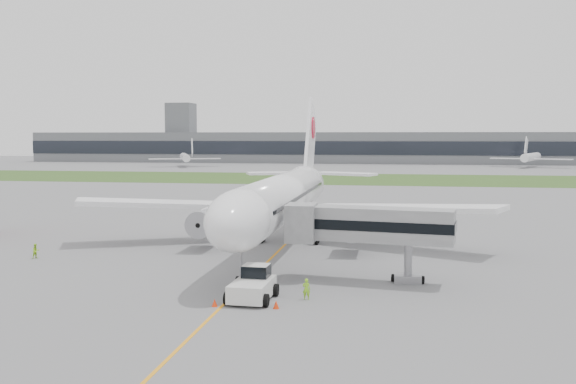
% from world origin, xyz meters
% --- Properties ---
extents(ground, '(600.00, 600.00, 0.00)m').
position_xyz_m(ground, '(0.00, 0.00, 0.00)').
color(ground, gray).
rests_on(ground, ground).
extents(apron_markings, '(70.00, 70.00, 0.04)m').
position_xyz_m(apron_markings, '(0.00, -5.00, 0.00)').
color(apron_markings, '#FF9D16').
rests_on(apron_markings, ground).
extents(grass_strip, '(600.00, 50.00, 0.02)m').
position_xyz_m(grass_strip, '(0.00, 120.00, 0.01)').
color(grass_strip, '#37521E').
rests_on(grass_strip, ground).
extents(terminal_building, '(320.00, 22.30, 14.00)m').
position_xyz_m(terminal_building, '(0.00, 229.87, 7.00)').
color(terminal_building, slate).
rests_on(terminal_building, ground).
extents(control_tower, '(12.00, 12.00, 56.00)m').
position_xyz_m(control_tower, '(-90.00, 232.00, 0.00)').
color(control_tower, slate).
rests_on(control_tower, ground).
extents(airliner, '(48.13, 53.95, 17.88)m').
position_xyz_m(airliner, '(0.00, 4.87, 5.66)').
color(airliner, white).
rests_on(airliner, ground).
extents(pushback_tug, '(3.43, 4.93, 2.47)m').
position_xyz_m(pushback_tug, '(1.80, -18.57, 1.14)').
color(pushback_tug, silver).
rests_on(pushback_tug, ground).
extents(jet_bridge, '(14.25, 4.91, 6.50)m').
position_xyz_m(jet_bridge, '(9.69, -11.12, 4.81)').
color(jet_bridge, '#9A9A9D').
rests_on(jet_bridge, ground).
extents(safety_cone_left, '(0.42, 0.42, 0.57)m').
position_xyz_m(safety_cone_left, '(-0.50, -21.09, 0.29)').
color(safety_cone_left, '#F5340C').
rests_on(safety_cone_left, ground).
extents(safety_cone_right, '(0.43, 0.43, 0.60)m').
position_xyz_m(safety_cone_right, '(3.99, -20.90, 0.30)').
color(safety_cone_right, '#F5340C').
rests_on(safety_cone_right, ground).
extents(ground_crew_near, '(0.60, 0.40, 1.62)m').
position_xyz_m(ground_crew_near, '(5.77, -18.01, 0.81)').
color(ground_crew_near, '#91E426').
rests_on(ground_crew_near, ground).
extents(ground_crew_far, '(0.87, 0.92, 1.51)m').
position_xyz_m(ground_crew_far, '(-23.35, -6.41, 0.75)').
color(ground_crew_far, '#A8E726').
rests_on(ground_crew_far, ground).
extents(distant_aircraft_left, '(35.82, 33.92, 10.92)m').
position_xyz_m(distant_aircraft_left, '(-71.38, 181.90, 0.00)').
color(distant_aircraft_left, white).
rests_on(distant_aircraft_left, ground).
extents(distant_aircraft_right, '(38.10, 36.02, 11.67)m').
position_xyz_m(distant_aircraft_right, '(64.50, 198.79, 0.00)').
color(distant_aircraft_right, white).
rests_on(distant_aircraft_right, ground).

